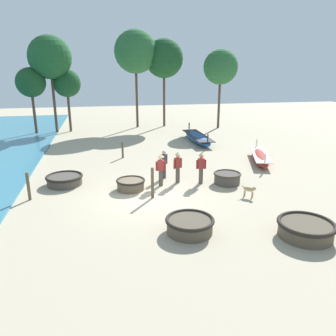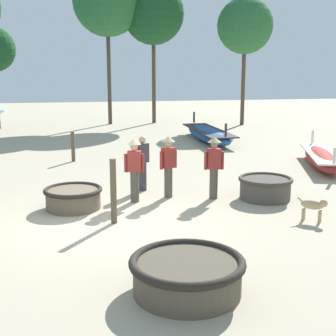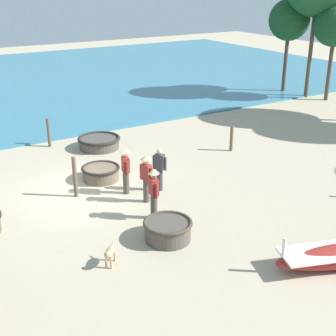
% 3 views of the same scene
% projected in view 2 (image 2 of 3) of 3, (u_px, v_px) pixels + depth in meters
% --- Properties ---
extents(ground_plane, '(80.00, 80.00, 0.00)m').
position_uv_depth(ground_plane, '(107.00, 221.00, 10.73)').
color(ground_plane, tan).
extents(coracle_beside_post, '(1.44, 1.44, 0.59)m').
position_uv_depth(coracle_beside_post, '(265.00, 187.00, 12.48)').
color(coracle_beside_post, '#4C473F').
rests_on(coracle_beside_post, ground).
extents(coracle_front_right, '(1.82, 1.82, 0.57)m').
position_uv_depth(coracle_front_right, '(187.00, 274.00, 7.23)').
color(coracle_front_right, brown).
rests_on(coracle_front_right, ground).
extents(coracle_far_left, '(1.45, 1.45, 0.53)m').
position_uv_depth(coracle_far_left, '(73.00, 197.00, 11.63)').
color(coracle_far_left, brown).
rests_on(coracle_far_left, ground).
extents(long_boat_white_hull, '(1.33, 5.96, 1.16)m').
position_uv_depth(long_boat_white_hull, '(208.00, 134.00, 22.57)').
color(long_boat_white_hull, '#285693').
rests_on(long_boat_white_hull, ground).
extents(long_boat_red_hull, '(2.41, 4.65, 1.04)m').
position_uv_depth(long_boat_red_hull, '(321.00, 158.00, 16.67)').
color(long_boat_red_hull, maroon).
rests_on(long_boat_red_hull, ground).
extents(fisherman_standing_left, '(0.53, 0.36, 1.67)m').
position_uv_depth(fisherman_standing_left, '(214.00, 164.00, 12.38)').
color(fisherman_standing_left, '#4C473D').
rests_on(fisherman_standing_left, ground).
extents(fisherman_by_coracle, '(0.44, 0.38, 1.57)m').
position_uv_depth(fisherman_by_coracle, '(143.00, 162.00, 13.25)').
color(fisherman_by_coracle, '#383842').
rests_on(fisherman_by_coracle, ground).
extents(fisherman_crouching, '(0.52, 0.36, 1.67)m').
position_uv_depth(fisherman_crouching, '(134.00, 166.00, 12.06)').
color(fisherman_crouching, '#4C473D').
rests_on(fisherman_crouching, ground).
extents(fisherman_standing_right, '(0.50, 0.36, 1.67)m').
position_uv_depth(fisherman_standing_right, '(168.00, 163.00, 12.52)').
color(fisherman_standing_right, '#4C473D').
rests_on(fisherman_standing_right, ground).
extents(dog, '(0.56, 0.49, 0.55)m').
position_uv_depth(dog, '(314.00, 206.00, 10.62)').
color(dog, tan).
rests_on(dog, ground).
extents(mooring_post_shoreline, '(0.14, 0.14, 1.12)m').
position_uv_depth(mooring_post_shoreline, '(73.00, 147.00, 17.52)').
color(mooring_post_shoreline, brown).
rests_on(mooring_post_shoreline, ground).
extents(mooring_post_inland, '(0.14, 0.14, 1.48)m').
position_uv_depth(mooring_post_inland, '(113.00, 191.00, 10.43)').
color(mooring_post_inland, brown).
rests_on(mooring_post_inland, ground).
extents(tree_tall_back, '(3.81, 3.81, 8.68)m').
position_uv_depth(tree_tall_back, '(153.00, 14.00, 28.86)').
color(tree_tall_back, '#4C3D2D').
rests_on(tree_tall_back, ground).
extents(tree_rightmost, '(3.35, 3.35, 7.63)m').
position_uv_depth(tree_rightmost, '(245.00, 26.00, 27.99)').
color(tree_rightmost, '#4C3D2D').
rests_on(tree_rightmost, ground).
extents(tree_right_mid, '(4.15, 4.15, 9.47)m').
position_uv_depth(tree_right_mid, '(107.00, 2.00, 28.09)').
color(tree_right_mid, '#4C3D2D').
rests_on(tree_right_mid, ground).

